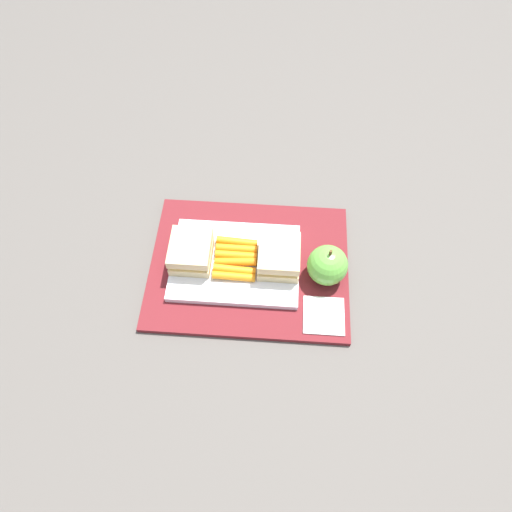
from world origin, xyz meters
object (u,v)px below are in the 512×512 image
apple (327,265)px  sandwich_half_left (191,252)px  paper_napkin (324,316)px  sandwich_half_right (279,257)px  food_tray (235,262)px  carrot_sticks_bundle (236,259)px

apple → sandwich_half_left: bearing=177.0°
paper_napkin → sandwich_half_right: bearing=131.5°
food_tray → sandwich_half_right: size_ratio=2.88×
apple → paper_napkin: 0.09m
food_tray → carrot_sticks_bundle: bearing=-6.8°
food_tray → carrot_sticks_bundle: (0.00, -0.00, 0.01)m
apple → sandwich_half_right: bearing=171.5°
sandwich_half_left → carrot_sticks_bundle: 0.08m
sandwich_half_left → paper_napkin: size_ratio=1.14×
sandwich_half_right → paper_napkin: bearing=-48.5°
food_tray → apple: apple is taller
carrot_sticks_bundle → paper_napkin: bearing=-30.1°
food_tray → carrot_sticks_bundle: carrot_sticks_bundle is taller
food_tray → sandwich_half_right: 0.08m
food_tray → sandwich_half_left: bearing=180.0°
sandwich_half_right → food_tray: bearing=180.0°
sandwich_half_right → carrot_sticks_bundle: size_ratio=0.92×
food_tray → paper_napkin: size_ratio=3.29×
carrot_sticks_bundle → paper_napkin: carrot_sticks_bundle is taller
sandwich_half_left → sandwich_half_right: 0.16m
carrot_sticks_bundle → apple: size_ratio=1.05×
sandwich_half_right → carrot_sticks_bundle: sandwich_half_right is taller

